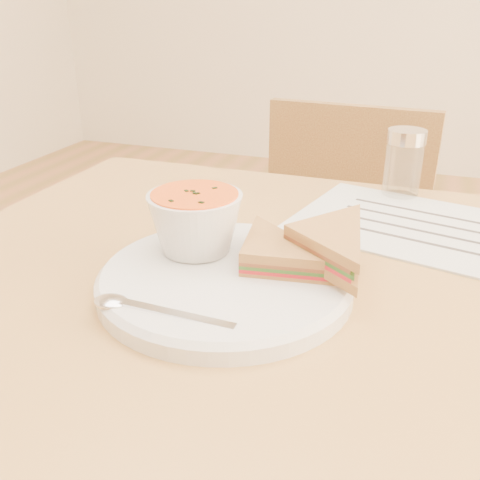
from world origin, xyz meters
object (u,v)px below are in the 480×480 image
at_px(condiment_shaker, 403,163).
at_px(plate, 225,282).
at_px(chair_far, 319,311).
at_px(soup_bowl, 196,225).

bearing_deg(condiment_shaker, plate, -112.63).
distance_m(chair_far, condiment_shaker, 0.44).
distance_m(soup_bowl, condiment_shaker, 0.39).
xyz_separation_m(plate, condiment_shaker, (0.15, 0.37, 0.04)).
height_order(plate, condiment_shaker, condiment_shaker).
bearing_deg(soup_bowl, chair_far, 82.86).
height_order(chair_far, condiment_shaker, condiment_shaker).
height_order(plate, soup_bowl, soup_bowl).
bearing_deg(soup_bowl, condiment_shaker, 58.74).
height_order(chair_far, soup_bowl, soup_bowl).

